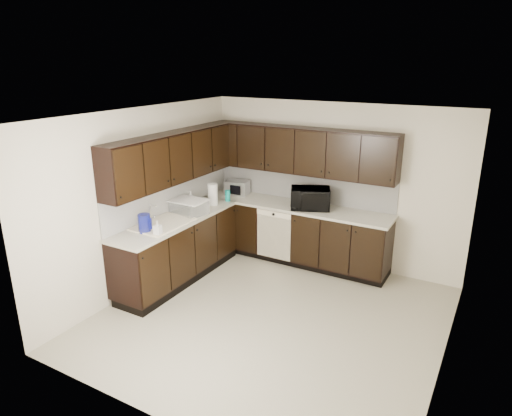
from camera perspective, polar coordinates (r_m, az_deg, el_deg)
The scene contains 20 objects.
floor at distance 5.89m, azimuth 1.91°, elevation -13.54°, with size 4.00×4.00×0.00m, color #ACA68E.
ceiling at distance 5.05m, azimuth 2.21°, elevation 11.38°, with size 4.00×4.00×0.00m, color white.
wall_back at distance 7.09m, azimuth 9.56°, elevation 2.84°, with size 4.00×0.02×2.50m, color beige.
wall_left at distance 6.46m, azimuth -13.88°, elevation 1.03°, with size 0.02×4.00×2.50m, color beige.
wall_right at distance 4.83m, azimuth 23.71°, elevation -5.94°, with size 0.02×4.00×2.50m, color beige.
wall_front at distance 3.84m, azimuth -12.19°, elevation -11.05°, with size 4.00×0.02×2.50m, color beige.
lower_cabinets at distance 7.00m, azimuth -1.13°, elevation -4.34°, with size 3.00×2.80×0.90m.
countertop at distance 6.83m, azimuth -1.19°, elevation -0.42°, with size 3.03×2.83×0.04m.
backsplash at distance 7.02m, azimuth -1.79°, elevation 2.34°, with size 3.00×2.80×0.48m.
upper_cabinets at distance 6.73m, azimuth -1.51°, elevation 6.81°, with size 3.00×2.80×0.70m.
dishwasher at distance 7.06m, azimuth 2.25°, elevation -3.00°, with size 0.58×0.04×0.78m.
sink at distance 6.36m, azimuth -11.60°, elevation -2.59°, with size 0.54×0.82×0.42m.
microwave at distance 6.89m, azimuth 6.77°, elevation 1.20°, with size 0.58×0.39×0.32m, color black.
soap_bottle_a at distance 5.96m, azimuth -12.22°, elevation -2.45°, with size 0.09×0.09×0.20m, color gray.
soap_bottle_b at distance 7.04m, azimuth -8.14°, elevation 1.18°, with size 0.09×0.09×0.24m, color gray.
toaster_oven at distance 7.59m, azimuth -2.37°, elevation 2.57°, with size 0.37×0.28×0.23m, color #BDBDBF.
storage_bin at distance 6.73m, azimuth -8.39°, elevation 0.16°, with size 0.50×0.37×0.19m, color silver.
blue_pitcher at distance 6.09m, azimuth -13.78°, elevation -1.87°, with size 0.16×0.16×0.25m, color #0F168E.
teal_tumbler at distance 7.24m, azimuth -3.56°, elevation 1.55°, with size 0.08×0.08×0.18m, color #0D958E.
paper_towel_roll at distance 7.06m, azimuth -5.43°, elevation 1.72°, with size 0.15×0.15×0.33m, color silver.
Camera 1 is at (2.30, -4.45, 3.10)m, focal length 32.00 mm.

